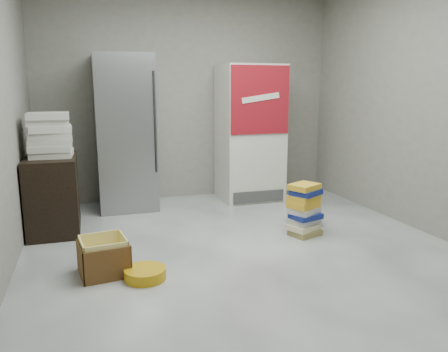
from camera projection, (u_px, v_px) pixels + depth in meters
ground at (255, 260)px, 3.87m from camera, size 5.00×5.00×0.00m
room_shell at (258, 50)px, 3.51m from camera, size 4.04×5.04×2.82m
steel_fridge at (125, 133)px, 5.40m from camera, size 0.70×0.72×1.90m
coke_cooler at (250, 133)px, 5.89m from camera, size 0.80×0.73×1.80m
wood_shelf at (53, 194)px, 4.59m from camera, size 0.50×0.80×0.80m
supply_box_stack at (50, 135)px, 4.46m from camera, size 0.44×0.45×0.45m
phonebook_stack_main at (304, 210)px, 4.48m from camera, size 0.38×0.36×0.54m
phonebook_stack_side at (304, 214)px, 4.90m from camera, size 0.38×0.33×0.21m
cardboard_box at (104, 259)px, 3.56m from camera, size 0.43×0.43×0.31m
bucket_lid at (145, 274)px, 3.48m from camera, size 0.37×0.37×0.09m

